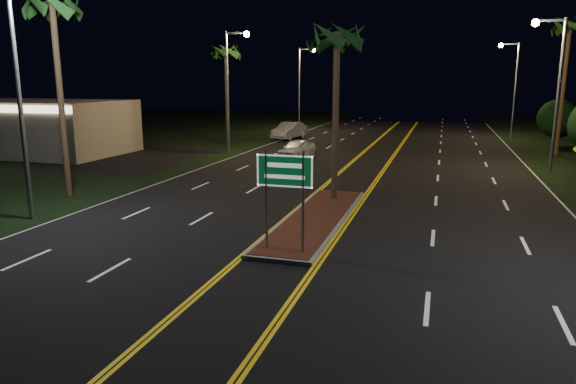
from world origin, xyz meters
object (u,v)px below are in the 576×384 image
at_px(palm_right_far, 570,27).
at_px(median_island, 316,219).
at_px(streetlight_right_far, 512,79).
at_px(palm_median, 337,37).
at_px(streetlight_left_near, 25,75).
at_px(shrub_far, 558,119).
at_px(streetlight_left_far, 303,79).
at_px(palm_left_near, 52,7).
at_px(car_far, 289,129).
at_px(palm_left_far, 226,52).
at_px(streetlight_left_mid, 232,78).
at_px(commercial_building, 27,127).
at_px(highway_sign, 285,180).
at_px(car_near, 297,147).
at_px(streetlight_right_mid, 553,77).

bearing_deg(palm_right_far, median_island, -119.10).
relative_size(streetlight_right_far, palm_median, 1.08).
relative_size(streetlight_left_near, shrub_far, 2.27).
bearing_deg(palm_right_far, streetlight_left_far, 149.12).
xyz_separation_m(streetlight_right_far, palm_median, (-10.61, -31.50, 1.62)).
distance_m(palm_left_near, car_far, 28.36).
distance_m(palm_median, palm_left_far, 21.69).
xyz_separation_m(streetlight_left_far, shrub_far, (24.41, -8.00, -3.32)).
relative_size(streetlight_left_mid, streetlight_right_far, 1.00).
distance_m(streetlight_left_far, car_far, 10.13).
bearing_deg(median_island, streetlight_left_far, 106.00).
bearing_deg(shrub_far, commercial_building, -158.09).
bearing_deg(palm_left_far, highway_sign, -63.08).
bearing_deg(car_near, streetlight_left_mid, 178.66).
height_order(streetlight_right_mid, streetlight_right_far, same).
bearing_deg(streetlight_left_mid, highway_sign, -63.41).
xyz_separation_m(streetlight_right_far, shrub_far, (3.19, -6.00, -3.32)).
height_order(commercial_building, car_near, commercial_building).
distance_m(median_island, palm_left_far, 25.76).
bearing_deg(highway_sign, shrub_far, 67.43).
distance_m(highway_sign, palm_left_far, 28.77).
height_order(palm_left_far, car_near, palm_left_far).
height_order(highway_sign, streetlight_left_near, streetlight_left_near).
bearing_deg(streetlight_left_near, car_near, 74.50).
xyz_separation_m(streetlight_right_far, palm_left_near, (-23.11, -34.00, 3.02)).
distance_m(streetlight_left_far, streetlight_right_mid, 30.57).
height_order(highway_sign, palm_median, palm_median).
xyz_separation_m(streetlight_left_near, streetlight_right_mid, (21.23, 18.00, 0.00)).
bearing_deg(streetlight_right_mid, palm_left_near, -148.80).
xyz_separation_m(streetlight_left_mid, palm_left_near, (-1.89, -16.00, 3.02)).
height_order(streetlight_left_far, palm_right_far, palm_right_far).
height_order(commercial_building, shrub_far, commercial_building).
relative_size(streetlight_left_far, car_far, 1.63).
height_order(streetlight_left_mid, palm_left_far, streetlight_left_mid).
bearing_deg(car_near, median_island, -62.24).
distance_m(streetlight_right_far, car_far, 21.78).
bearing_deg(palm_left_near, streetlight_right_far, 55.79).
relative_size(median_island, palm_left_far, 1.16).
xyz_separation_m(streetlight_left_far, streetlight_right_mid, (21.23, -22.00, 0.00)).
distance_m(palm_left_near, palm_left_far, 20.02).
xyz_separation_m(highway_sign, commercial_building, (-26.00, 17.19, -0.40)).
xyz_separation_m(streetlight_right_mid, palm_left_far, (-23.41, 6.00, 2.09)).
relative_size(streetlight_left_near, streetlight_left_mid, 1.00).
height_order(highway_sign, streetlight_left_mid, streetlight_left_mid).
distance_m(streetlight_left_mid, streetlight_right_mid, 21.32).
xyz_separation_m(streetlight_left_near, streetlight_right_far, (21.23, 38.00, 0.00)).
relative_size(streetlight_left_mid, palm_left_near, 0.92).
relative_size(commercial_building, palm_left_far, 1.70).
distance_m(streetlight_left_far, streetlight_right_far, 21.32).
xyz_separation_m(streetlight_left_far, palm_right_far, (23.41, -14.00, 3.49)).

